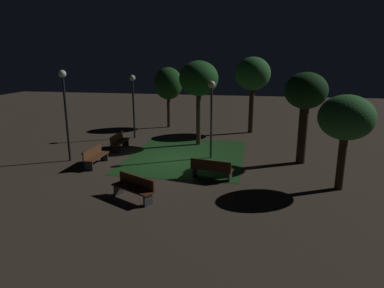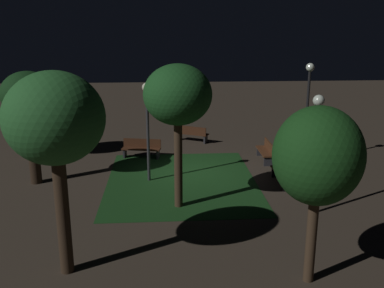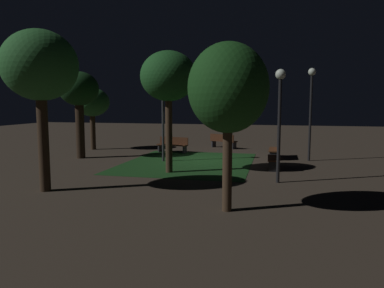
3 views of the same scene
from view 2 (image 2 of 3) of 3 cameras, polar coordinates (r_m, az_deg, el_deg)
ground_plane at (r=18.39m, az=0.27°, el=-3.84°), size 60.00×60.00×0.00m
grass_lawn at (r=17.50m, az=-1.40°, el=-4.85°), size 7.42×5.91×0.01m
bench_front_left at (r=17.42m, az=12.02°, el=-3.64°), size 1.81×0.52×0.88m
bench_corner at (r=20.19m, az=9.74°, el=-0.86°), size 1.81×0.51×0.88m
bench_near_trees at (r=20.49m, az=-6.65°, el=-0.49°), size 0.84×1.86×0.88m
bench_path_side at (r=23.09m, az=-0.10°, el=1.43°), size 1.28×1.81×0.88m
tree_back_left at (r=14.08m, az=-1.89°, el=6.28°), size 2.24×2.24×4.89m
tree_right_canopy at (r=10.23m, az=16.23°, el=-1.67°), size 2.07×2.07×4.36m
tree_tall_center at (r=10.52m, az=-17.61°, el=2.89°), size 2.34×2.34×5.09m
tree_near_wall at (r=21.08m, az=-20.94°, el=5.58°), size 2.08×2.08×3.74m
tree_lawn_side at (r=17.55m, az=-20.76°, el=5.67°), size 2.00×2.00×4.41m
lamp_post_path_center at (r=14.21m, az=16.02°, el=1.34°), size 0.36×0.36×3.99m
lamp_post_plaza_east at (r=16.89m, az=-5.90°, el=3.96°), size 0.36×0.36×3.95m
lamp_post_near_wall at (r=19.61m, az=15.04°, el=6.07°), size 0.36×0.36×4.49m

